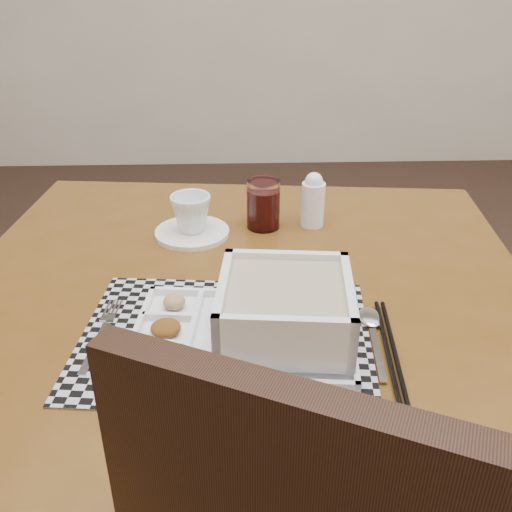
# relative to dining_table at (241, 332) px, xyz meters

# --- Properties ---
(floor) EXTENTS (5.00, 5.00, 0.00)m
(floor) POSITION_rel_dining_table_xyz_m (0.31, 0.29, -0.67)
(floor) COLOR #302018
(floor) RESTS_ON ground
(dining_table) EXTENTS (1.09, 1.09, 0.75)m
(dining_table) POSITION_rel_dining_table_xyz_m (0.00, 0.00, 0.00)
(dining_table) COLOR #53340F
(dining_table) RESTS_ON ground
(placemat) EXTENTS (0.46, 0.36, 0.00)m
(placemat) POSITION_rel_dining_table_xyz_m (-0.02, -0.12, 0.08)
(placemat) COLOR #B3B3BB
(placemat) RESTS_ON dining_table
(serving_tray) EXTENTS (0.34, 0.25, 0.10)m
(serving_tray) POSITION_rel_dining_table_xyz_m (0.05, -0.13, 0.12)
(serving_tray) COLOR white
(serving_tray) RESTS_ON placemat
(fork) EXTENTS (0.03, 0.19, 0.00)m
(fork) POSITION_rel_dining_table_xyz_m (-0.21, -0.10, 0.08)
(fork) COLOR silver
(fork) RESTS_ON placemat
(spoon) EXTENTS (0.04, 0.18, 0.01)m
(spoon) POSITION_rel_dining_table_xyz_m (0.20, -0.09, 0.08)
(spoon) COLOR silver
(spoon) RESTS_ON placemat
(chopsticks) EXTENTS (0.04, 0.24, 0.01)m
(chopsticks) POSITION_rel_dining_table_xyz_m (0.21, -0.16, 0.08)
(chopsticks) COLOR black
(chopsticks) RESTS_ON placemat
(saucer) EXTENTS (0.15, 0.15, 0.01)m
(saucer) POSITION_rel_dining_table_xyz_m (-0.10, 0.23, 0.08)
(saucer) COLOR white
(saucer) RESTS_ON dining_table
(cup) EXTENTS (0.08, 0.08, 0.08)m
(cup) POSITION_rel_dining_table_xyz_m (-0.10, 0.23, 0.12)
(cup) COLOR white
(cup) RESTS_ON saucer
(juice_glass) EXTENTS (0.07, 0.07, 0.10)m
(juice_glass) POSITION_rel_dining_table_xyz_m (0.05, 0.26, 0.12)
(juice_glass) COLOR white
(juice_glass) RESTS_ON dining_table
(creamer_bottle) EXTENTS (0.05, 0.05, 0.12)m
(creamer_bottle) POSITION_rel_dining_table_xyz_m (0.15, 0.27, 0.13)
(creamer_bottle) COLOR white
(creamer_bottle) RESTS_ON dining_table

